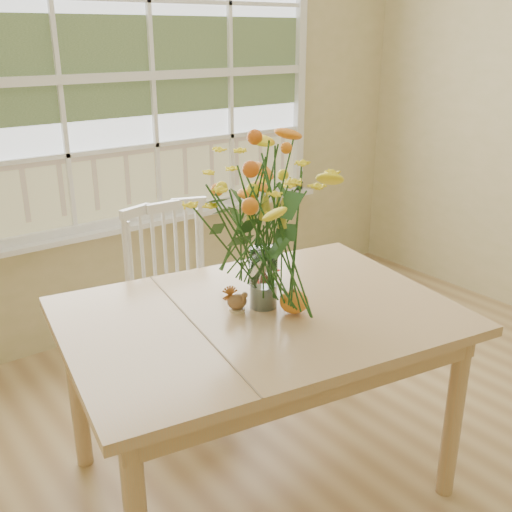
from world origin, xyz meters
TOP-DOWN VIEW (x-y plane):
  - wall_back at (0.00, 2.25)m, footprint 4.00×0.02m
  - window at (0.00, 2.21)m, footprint 2.42×0.12m
  - dining_table at (-0.44, 0.63)m, footprint 1.62×1.28m
  - windsor_chair at (-0.36, 1.41)m, footprint 0.47×0.45m
  - flower_vase at (-0.40, 0.65)m, footprint 0.50×0.50m
  - pumpkin at (-0.35, 0.53)m, footprint 0.11×0.11m
  - turkey_figurine at (-0.51, 0.68)m, footprint 0.09×0.08m
  - dark_gourd at (-0.25, 0.85)m, footprint 0.13×0.09m

SIDE VIEW (x-z plane):
  - windsor_chair at x=-0.36m, z-range 0.06..1.04m
  - dining_table at x=-0.44m, z-range 0.30..1.08m
  - dark_gourd at x=-0.25m, z-range 0.78..0.85m
  - turkey_figurine at x=-0.51m, z-range 0.77..0.87m
  - pumpkin at x=-0.35m, z-range 0.78..0.87m
  - flower_vase at x=-0.40m, z-range 0.84..1.43m
  - wall_back at x=0.00m, z-range 0.00..2.70m
  - window at x=0.00m, z-range 0.66..2.40m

